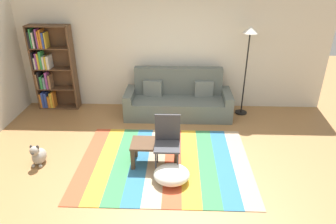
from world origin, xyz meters
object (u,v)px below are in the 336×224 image
object	(u,v)px
pouf	(172,175)
tv_remote	(159,143)
couch	(178,100)
folding_chair	(167,138)
bookshelf	(49,68)
coffee_table	(155,147)
dog	(38,155)
standing_lamp	(249,42)

from	to	relation	value
pouf	tv_remote	xyz separation A→B (m)	(-0.22, 0.44, 0.28)
couch	folding_chair	bearing A→B (deg)	-94.69
tv_remote	folding_chair	world-z (taller)	folding_chair
tv_remote	bookshelf	bearing A→B (deg)	165.67
couch	bookshelf	bearing A→B (deg)	174.34
couch	pouf	world-z (taller)	couch
couch	bookshelf	world-z (taller)	bookshelf
coffee_table	bookshelf	bearing A→B (deg)	139.23
coffee_table	tv_remote	bearing A→B (deg)	-17.98
couch	coffee_table	size ratio (longest dim) A/B	2.92
couch	folding_chair	distance (m)	1.95
bookshelf	dog	bearing A→B (deg)	-75.73
standing_lamp	tv_remote	size ratio (longest dim) A/B	12.68
coffee_table	dog	world-z (taller)	coffee_table
dog	tv_remote	bearing A→B (deg)	1.58
pouf	couch	bearing A→B (deg)	87.98
couch	dog	world-z (taller)	couch
bookshelf	tv_remote	distance (m)	3.39
tv_remote	standing_lamp	bearing A→B (deg)	75.41
standing_lamp	folding_chair	distance (m)	2.78
bookshelf	standing_lamp	xyz separation A→B (m)	(4.26, -0.17, 0.66)
bookshelf	dog	world-z (taller)	bookshelf
coffee_table	folding_chair	distance (m)	0.30
pouf	coffee_table	bearing A→B (deg)	121.12
dog	standing_lamp	bearing A→B (deg)	28.99
coffee_table	dog	size ratio (longest dim) A/B	1.95
dog	standing_lamp	world-z (taller)	standing_lamp
coffee_table	standing_lamp	distance (m)	2.94
couch	coffee_table	bearing A→B (deg)	-100.99
standing_lamp	tv_remote	xyz separation A→B (m)	(-1.71, -1.99, -1.18)
couch	pouf	size ratio (longest dim) A/B	4.13
bookshelf	folding_chair	size ratio (longest dim) A/B	2.07
tv_remote	couch	bearing A→B (deg)	107.02
couch	tv_remote	world-z (taller)	couch
bookshelf	pouf	bearing A→B (deg)	-43.31
folding_chair	couch	bearing A→B (deg)	132.50
coffee_table	folding_chair	world-z (taller)	folding_chair
tv_remote	folding_chair	distance (m)	0.19
folding_chair	coffee_table	bearing A→B (deg)	-152.95
dog	standing_lamp	size ratio (longest dim) A/B	0.21
pouf	tv_remote	distance (m)	0.57
coffee_table	standing_lamp	bearing A→B (deg)	48.07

